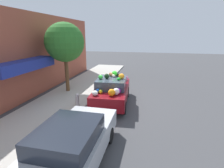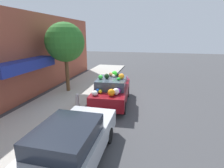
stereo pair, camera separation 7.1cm
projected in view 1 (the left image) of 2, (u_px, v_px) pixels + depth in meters
name	position (u px, v px, depth m)	size (l,w,h in m)	color
ground_plane	(110.00, 103.00, 9.93)	(60.00, 60.00, 0.00)	#424244
sidewalk_curb	(66.00, 98.00, 10.49)	(24.00, 3.20, 0.10)	#B2ADA3
building_facade	(28.00, 57.00, 10.23)	(18.00, 1.20, 5.07)	#9E4C38
street_tree	(65.00, 43.00, 10.96)	(2.47, 2.47, 4.42)	brown
fire_hydrant	(77.00, 100.00, 9.19)	(0.20, 0.20, 0.70)	#B2B2B7
art_car	(112.00, 90.00, 9.65)	(4.06, 1.99, 1.80)	maroon
parked_car_plain	(71.00, 145.00, 4.97)	(4.42, 1.77, 1.39)	#B7BABF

